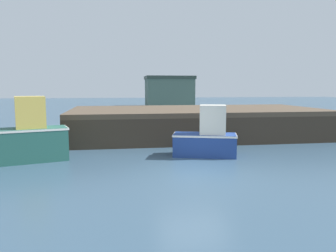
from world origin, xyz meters
The scene contains 5 objects.
ground centered at (0.00, 0.00, -0.05)m, with size 120.00×160.00×0.10m.
pier centered at (2.04, 7.48, 1.39)m, with size 14.56×7.16×1.66m.
fishing_boat_near_left centered at (-6.45, 2.29, 0.95)m, with size 3.84×2.19×2.57m.
fishing_boat_near_right centered at (1.12, 2.28, 0.81)m, with size 2.90×1.90×2.17m.
warehouse centered at (5.66, 39.95, 2.32)m, with size 7.43×5.19×4.61m.
Camera 1 is at (-2.72, -11.19, 2.93)m, focal length 35.40 mm.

